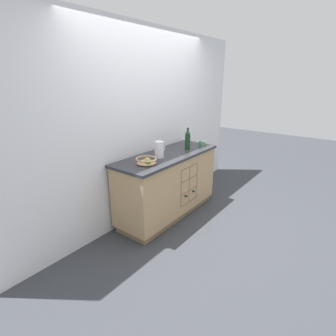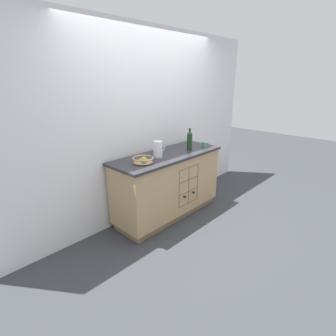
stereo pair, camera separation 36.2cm
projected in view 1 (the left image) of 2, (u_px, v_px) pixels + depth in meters
name	position (u px, v px, depth m)	size (l,w,h in m)	color
ground_plane	(168.00, 214.00, 3.86)	(14.00, 14.00, 0.00)	#383A3F
back_wall	(148.00, 125.00, 3.64)	(4.40, 0.06, 2.55)	white
kitchen_island	(168.00, 185.00, 3.71)	(1.68, 0.62, 0.91)	olive
fruit_bowl	(147.00, 160.00, 3.14)	(0.26, 0.26, 0.08)	tan
white_pitcher	(159.00, 149.00, 3.38)	(0.19, 0.13, 0.21)	white
ceramic_mug	(202.00, 144.00, 3.94)	(0.12, 0.09, 0.08)	#4C7A56
standing_wine_bottle	(188.00, 140.00, 3.75)	(0.08, 0.08, 0.31)	#19381E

